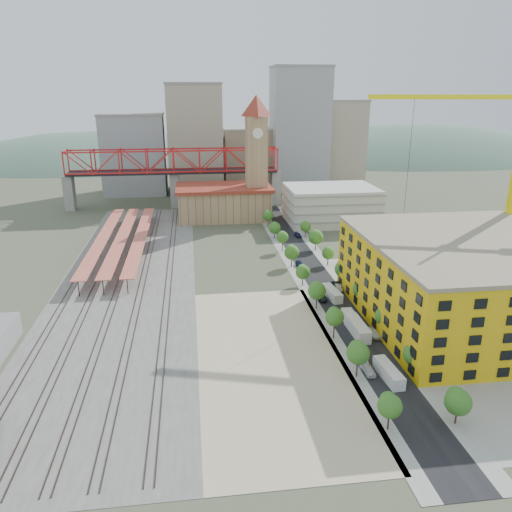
{
  "coord_description": "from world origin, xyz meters",
  "views": [
    {
      "loc": [
        -17.92,
        -115.99,
        49.54
      ],
      "look_at": [
        -2.46,
        1.58,
        10.0
      ],
      "focal_mm": 35.0,
      "sensor_mm": 36.0,
      "label": 1
    }
  ],
  "objects": [
    {
      "name": "ground",
      "position": [
        0.0,
        0.0,
        0.0
      ],
      "size": [
        400.0,
        400.0,
        0.0
      ],
      "primitive_type": "plane",
      "color": "#474C38",
      "rests_on": "ground"
    },
    {
      "name": "ballast_strip",
      "position": [
        -36.0,
        17.5,
        0.03
      ],
      "size": [
        36.0,
        165.0,
        0.06
      ],
      "primitive_type": "cube",
      "color": "#605E59",
      "rests_on": "ground"
    },
    {
      "name": "dirt_lot",
      "position": [
        -4.0,
        -31.5,
        0.03
      ],
      "size": [
        28.0,
        67.0,
        0.06
      ],
      "primitive_type": "cube",
      "color": "tan",
      "rests_on": "ground"
    },
    {
      "name": "street_asphalt",
      "position": [
        16.0,
        15.0,
        0.03
      ],
      "size": [
        12.0,
        170.0,
        0.06
      ],
      "primitive_type": "cube",
      "color": "black",
      "rests_on": "ground"
    },
    {
      "name": "sidewalk_west",
      "position": [
        10.5,
        15.0,
        0.02
      ],
      "size": [
        3.0,
        170.0,
        0.04
      ],
      "primitive_type": "cube",
      "color": "gray",
      "rests_on": "ground"
    },
    {
      "name": "sidewalk_east",
      "position": [
        21.5,
        15.0,
        0.02
      ],
      "size": [
        3.0,
        170.0,
        0.04
      ],
      "primitive_type": "cube",
      "color": "gray",
      "rests_on": "ground"
    },
    {
      "name": "construction_pad",
      "position": [
        45.0,
        -20.0,
        0.03
      ],
      "size": [
        50.0,
        90.0,
        0.06
      ],
      "primitive_type": "cube",
      "color": "gray",
      "rests_on": "ground"
    },
    {
      "name": "rail_tracks",
      "position": [
        -37.8,
        17.5,
        0.15
      ],
      "size": [
        26.56,
        160.0,
        0.18
      ],
      "color": "#382B23",
      "rests_on": "ground"
    },
    {
      "name": "platform_canopies",
      "position": [
        -41.0,
        45.0,
        3.99
      ],
      "size": [
        16.0,
        80.0,
        4.12
      ],
      "color": "#D96153",
      "rests_on": "ground"
    },
    {
      "name": "station_hall",
      "position": [
        -5.0,
        82.0,
        6.67
      ],
      "size": [
        38.0,
        24.0,
        13.1
      ],
      "color": "tan",
      "rests_on": "ground"
    },
    {
      "name": "clock_tower",
      "position": [
        8.0,
        79.99,
        28.7
      ],
      "size": [
        12.0,
        12.0,
        52.0
      ],
      "color": "tan",
      "rests_on": "ground"
    },
    {
      "name": "parking_garage",
      "position": [
        36.0,
        70.0,
        7.0
      ],
      "size": [
        34.0,
        26.0,
        14.0
      ],
      "primitive_type": "cube",
      "color": "silver",
      "rests_on": "ground"
    },
    {
      "name": "truss_bridge",
      "position": [
        -25.0,
        105.0,
        18.86
      ],
      "size": [
        94.0,
        9.6,
        25.6
      ],
      "color": "gray",
      "rests_on": "ground"
    },
    {
      "name": "construction_building",
      "position": [
        42.0,
        -20.0,
        9.41
      ],
      "size": [
        44.6,
        50.6,
        18.8
      ],
      "color": "gold",
      "rests_on": "ground"
    },
    {
      "name": "street_trees",
      "position": [
        16.0,
        5.0,
        0.0
      ],
      "size": [
        15.4,
        124.4,
        8.0
      ],
      "color": "#31681F",
      "rests_on": "ground"
    },
    {
      "name": "skyline",
      "position": [
        7.47,
        142.31,
        22.81
      ],
      "size": [
        133.0,
        46.0,
        60.0
      ],
      "color": "#9EA0A3",
      "rests_on": "ground"
    },
    {
      "name": "distant_hills",
      "position": [
        45.28,
        260.0,
        -79.54
      ],
      "size": [
        647.0,
        264.0,
        227.0
      ],
      "color": "#4C6B59",
      "rests_on": "ground"
    },
    {
      "name": "tower_crane",
      "position": [
        62.13,
        4.03,
        34.59
      ],
      "size": [
        51.03,
        16.06,
        56.05
      ],
      "color": "#FFED10",
      "rests_on": "ground"
    },
    {
      "name": "site_trailer_a",
      "position": [
        16.0,
        -41.32,
        1.2
      ],
      "size": [
        2.92,
        8.92,
        2.4
      ],
      "primitive_type": "cube",
      "rotation": [
        0.0,
        0.0,
        0.07
      ],
      "color": "silver",
      "rests_on": "ground"
    },
    {
      "name": "site_trailer_b",
      "position": [
        16.0,
        -23.86,
        1.38
      ],
      "size": [
        2.77,
        10.1,
        2.76
      ],
      "primitive_type": "cube",
      "rotation": [
        0.0,
        0.0,
        0.01
      ],
      "color": "silver",
      "rests_on": "ground"
    },
    {
      "name": "site_trailer_c",
      "position": [
        16.0,
        -20.24,
        1.26
      ],
      "size": [
        2.46,
        9.24,
        2.53
      ],
      "primitive_type": "cube",
      "rotation": [
        0.0,
        0.0,
        0.0
      ],
      "color": "silver",
      "rests_on": "ground"
    },
    {
      "name": "site_trailer_d",
      "position": [
        16.0,
        -4.1,
        1.21
      ],
      "size": [
        3.23,
        9.02,
        2.42
      ],
      "primitive_type": "cube",
      "rotation": [
        0.0,
        0.0,
        0.1
      ],
      "color": "silver",
      "rests_on": "ground"
    },
    {
      "name": "car_0",
      "position": [
        13.0,
        -39.27,
        0.75
      ],
      "size": [
        1.82,
        4.42,
        1.5
      ],
      "primitive_type": "imported",
      "rotation": [
        0.0,
        0.0,
        0.01
      ],
      "color": "silver",
      "rests_on": "ground"
    },
    {
      "name": "car_1",
      "position": [
        13.0,
        -35.95,
        0.79
      ],
      "size": [
        2.06,
        4.9,
        1.57
      ],
      "primitive_type": "imported",
      "rotation": [
        0.0,
        0.0,
        -0.08
      ],
      "color": "#9C9BA1",
      "rests_on": "ground"
    },
    {
      "name": "car_2",
      "position": [
        13.0,
        -5.18,
        0.65
      ],
      "size": [
        2.32,
        4.78,
        1.31
      ],
      "primitive_type": "imported",
      "rotation": [
        0.0,
        0.0,
        0.03
      ],
      "color": "black",
      "rests_on": "ground"
    },
    {
      "name": "car_3",
      "position": [
        13.0,
        19.73,
        0.67
      ],
      "size": [
        2.22,
        4.75,
        1.34
      ],
      "primitive_type": "imported",
      "rotation": [
        0.0,
        0.0,
        0.08
      ],
      "color": "navy",
      "rests_on": "ground"
    },
    {
      "name": "car_4",
      "position": [
        19.0,
        -25.35,
        0.79
      ],
      "size": [
        2.54,
        4.89,
        1.59
      ],
      "primitive_type": "imported",
      "rotation": [
        0.0,
        0.0,
        0.15
      ],
      "color": "white",
      "rests_on": "ground"
    },
    {
      "name": "car_5",
      "position": [
        19.0,
        0.46,
        0.74
      ],
      "size": [
        2.03,
        4.64,
        1.48
      ],
      "primitive_type": "imported",
      "rotation": [
        0.0,
        0.0,
        -0.1
      ],
      "color": "gray",
      "rests_on": "ground"
    },
    {
      "name": "car_6",
      "position": [
        19.0,
        2.26,
        0.67
      ],
      "size": [
        2.31,
        4.87,
        1.34
      ],
      "primitive_type": "imported",
      "rotation": [
        0.0,
        0.0,
        0.02
      ],
      "color": "black",
      "rests_on": "ground"
    },
    {
      "name": "car_7",
      "position": [
        19.0,
        50.7,
        0.66
      ],
      "size": [
        2.08,
        4.62,
        1.32
      ],
      "primitive_type": "imported",
      "rotation": [
        0.0,
        0.0,
        0.05
      ],
      "color": "#1A1D4E",
      "rests_on": "ground"
    }
  ]
}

